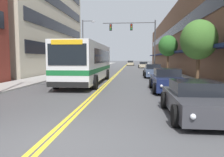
# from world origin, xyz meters

# --- Properties ---
(ground_plane) EXTENTS (240.00, 240.00, 0.00)m
(ground_plane) POSITION_xyz_m (0.00, 37.00, 0.00)
(ground_plane) COLOR #4C4C4F
(sidewalk_left) EXTENTS (2.82, 106.00, 0.12)m
(sidewalk_left) POSITION_xyz_m (-6.91, 37.00, 0.06)
(sidewalk_left) COLOR #9E9B96
(sidewalk_left) RESTS_ON ground_plane
(sidewalk_right) EXTENTS (2.82, 106.00, 0.12)m
(sidewalk_right) POSITION_xyz_m (6.91, 37.00, 0.06)
(sidewalk_right) COLOR #9E9B96
(sidewalk_right) RESTS_ON ground_plane
(centre_line) EXTENTS (0.34, 106.00, 0.01)m
(centre_line) POSITION_xyz_m (0.00, 37.00, 0.00)
(centre_line) COLOR yellow
(centre_line) RESTS_ON ground_plane
(storefront_row_right) EXTENTS (9.10, 68.00, 10.46)m
(storefront_row_right) POSITION_xyz_m (12.56, 37.00, 5.22)
(storefront_row_right) COLOR brown
(storefront_row_right) RESTS_ON ground_plane
(city_bus) EXTENTS (2.96, 11.21, 3.23)m
(city_bus) POSITION_xyz_m (-1.69, 13.02, 1.82)
(city_bus) COLOR silver
(city_bus) RESTS_ON ground_plane
(car_charcoal_parked_left_mid) EXTENTS (2.04, 4.60, 1.37)m
(car_charcoal_parked_left_mid) POSITION_xyz_m (-4.26, 30.59, 0.63)
(car_charcoal_parked_left_mid) COLOR #232328
(car_charcoal_parked_left_mid) RESTS_ON ground_plane
(car_dark_grey_parked_right_foreground) EXTENTS (2.09, 4.21, 1.28)m
(car_dark_grey_parked_right_foreground) POSITION_xyz_m (4.43, 2.80, 0.61)
(car_dark_grey_parked_right_foreground) COLOR #38383D
(car_dark_grey_parked_right_foreground) RESTS_ON ground_plane
(car_slate_blue_parked_right_mid) EXTENTS (2.03, 4.67, 1.44)m
(car_slate_blue_parked_right_mid) POSITION_xyz_m (4.34, 19.27, 0.67)
(car_slate_blue_parked_right_mid) COLOR #475675
(car_slate_blue_parked_right_mid) RESTS_ON ground_plane
(car_champagne_parked_right_far) EXTENTS (2.18, 4.52, 1.31)m
(car_champagne_parked_right_far) POSITION_xyz_m (4.33, 42.50, 0.60)
(car_champagne_parked_right_far) COLOR beige
(car_champagne_parked_right_far) RESTS_ON ground_plane
(car_navy_parked_right_end) EXTENTS (2.01, 4.45, 1.43)m
(car_navy_parked_right_end) POSITION_xyz_m (4.33, 8.96, 0.66)
(car_navy_parked_right_end) COLOR #19234C
(car_navy_parked_right_end) RESTS_ON ground_plane
(car_beige_moving_lead) EXTENTS (2.04, 4.45, 1.39)m
(car_beige_moving_lead) POSITION_xyz_m (1.35, 56.44, 0.64)
(car_beige_moving_lead) COLOR #BCAD89
(car_beige_moving_lead) RESTS_ON ground_plane
(traffic_signal_mast) EXTENTS (7.54, 0.38, 7.46)m
(traffic_signal_mast) POSITION_xyz_m (2.76, 26.62, 5.34)
(traffic_signal_mast) COLOR #47474C
(traffic_signal_mast) RESTS_ON ground_plane
(street_lamp_left_far) EXTENTS (1.93, 0.28, 7.67)m
(street_lamp_left_far) POSITION_xyz_m (-5.05, 26.92, 4.53)
(street_lamp_left_far) COLOR #47474C
(street_lamp_left_far) RESTS_ON ground_plane
(street_tree_right_mid) EXTENTS (2.56, 2.56, 4.68)m
(street_tree_right_mid) POSITION_xyz_m (6.78, 11.01, 3.38)
(street_tree_right_mid) COLOR brown
(street_tree_right_mid) RESTS_ON sidewalk_right
(street_tree_right_far) EXTENTS (2.54, 2.54, 5.01)m
(street_tree_right_far) POSITION_xyz_m (6.78, 24.93, 3.71)
(street_tree_right_far) COLOR brown
(street_tree_right_far) RESTS_ON sidewalk_right
(fire_hydrant) EXTENTS (0.36, 0.28, 0.83)m
(fire_hydrant) POSITION_xyz_m (5.95, 12.98, 0.53)
(fire_hydrant) COLOR yellow
(fire_hydrant) RESTS_ON sidewalk_right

